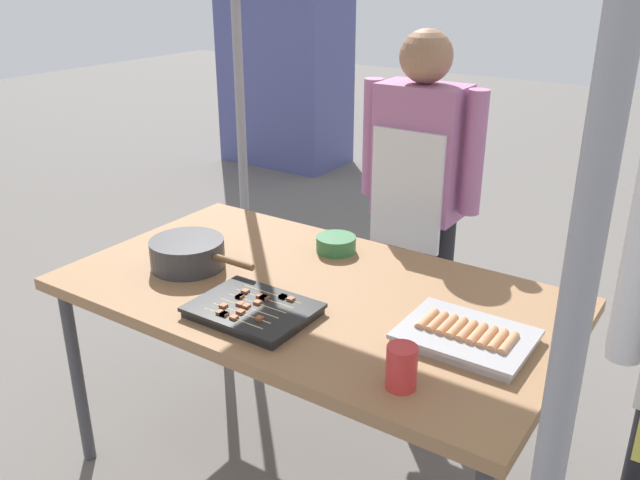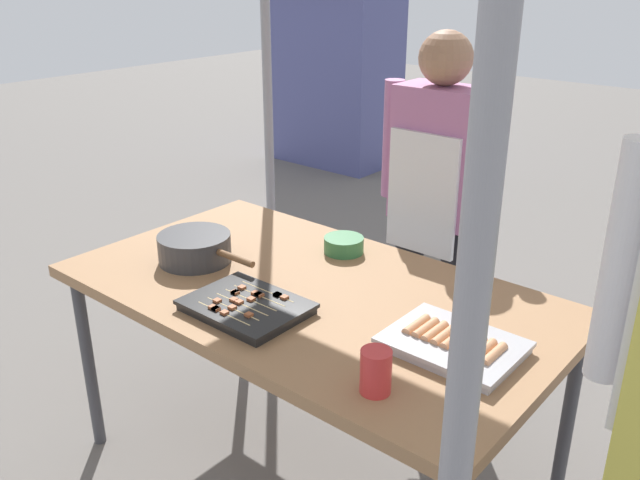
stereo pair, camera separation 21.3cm
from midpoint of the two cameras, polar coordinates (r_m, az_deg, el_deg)
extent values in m
plane|color=#66605B|center=(2.58, 1.74, -19.18)|extent=(18.00, 18.00, 0.00)
cube|color=#9E724C|center=(2.16, 1.97, -4.61)|extent=(1.60, 0.90, 0.04)
cylinder|color=#3F3F44|center=(2.61, -16.78, -9.95)|extent=(0.04, 0.04, 0.71)
cylinder|color=#3F3F44|center=(3.03, -4.57, -4.21)|extent=(0.04, 0.04, 0.71)
cylinder|color=#3F3F44|center=(2.39, 22.66, -14.27)|extent=(0.04, 0.04, 0.71)
cylinder|color=gray|center=(0.96, 18.10, -16.82)|extent=(0.04, 0.04, 2.25)
cylinder|color=gray|center=(3.21, -2.51, 11.90)|extent=(0.04, 0.04, 2.25)
cube|color=#ADADB2|center=(1.88, 14.42, -8.85)|extent=(0.34, 0.25, 0.02)
cube|color=#ADADB2|center=(1.87, 14.47, -8.43)|extent=(0.35, 0.26, 0.01)
cylinder|color=tan|center=(1.91, 11.35, -7.18)|extent=(0.03, 0.11, 0.03)
cylinder|color=tan|center=(1.90, 12.12, -7.44)|extent=(0.03, 0.11, 0.03)
cylinder|color=tan|center=(1.89, 12.90, -7.71)|extent=(0.03, 0.11, 0.03)
cylinder|color=tan|center=(1.88, 13.69, -7.97)|extent=(0.03, 0.11, 0.03)
cylinder|color=tan|center=(1.87, 14.49, -8.24)|extent=(0.03, 0.11, 0.03)
cylinder|color=tan|center=(1.86, 15.30, -8.51)|extent=(0.03, 0.11, 0.03)
cylinder|color=tan|center=(1.85, 16.12, -8.78)|extent=(0.03, 0.11, 0.03)
cylinder|color=tan|center=(1.84, 16.95, -9.05)|extent=(0.03, 0.11, 0.03)
cylinder|color=tan|center=(1.83, 17.79, -9.32)|extent=(0.03, 0.11, 0.03)
cube|color=black|center=(2.01, -3.23, -5.89)|extent=(0.34, 0.25, 0.02)
cube|color=black|center=(2.01, -3.24, -5.48)|extent=(0.35, 0.27, 0.01)
cylinder|color=tan|center=(1.95, -5.06, -6.32)|extent=(0.22, 0.01, 0.01)
cube|color=#9E512D|center=(1.94, -4.97, -6.36)|extent=(0.02, 0.02, 0.02)
cube|color=#9E512D|center=(1.97, -5.71, -6.03)|extent=(0.02, 0.02, 0.02)
cube|color=#9E512D|center=(1.97, -5.73, -6.02)|extent=(0.02, 0.02, 0.02)
cube|color=#9E512D|center=(1.98, -6.02, -5.89)|extent=(0.02, 0.02, 0.02)
cylinder|color=tan|center=(1.97, -4.32, -5.94)|extent=(0.22, 0.01, 0.01)
cube|color=#9E512D|center=(1.97, -4.35, -5.93)|extent=(0.02, 0.02, 0.02)
cube|color=#9E512D|center=(2.01, -5.69, -5.34)|extent=(0.02, 0.02, 0.02)
cube|color=#9E512D|center=(1.93, -2.88, -6.56)|extent=(0.02, 0.02, 0.02)
cylinder|color=tan|center=(1.99, -3.60, -5.57)|extent=(0.22, 0.01, 0.01)
cube|color=#9E512D|center=(2.00, -3.82, -5.47)|extent=(0.02, 0.02, 0.02)
cube|color=#9E512D|center=(2.01, -4.29, -5.27)|extent=(0.02, 0.02, 0.02)
cylinder|color=tan|center=(2.02, -2.89, -5.20)|extent=(0.22, 0.01, 0.01)
cube|color=#9E512D|center=(2.01, -2.83, -5.23)|extent=(0.02, 0.02, 0.02)
cube|color=#9E512D|center=(2.06, -4.22, -4.65)|extent=(0.02, 0.02, 0.02)
cube|color=#9E512D|center=(2.06, -4.27, -4.63)|extent=(0.02, 0.02, 0.02)
cylinder|color=tan|center=(2.04, -2.20, -4.84)|extent=(0.22, 0.01, 0.01)
cube|color=#9E512D|center=(2.08, -3.72, -4.23)|extent=(0.02, 0.02, 0.02)
cube|color=#9E512D|center=(2.05, -2.52, -4.71)|extent=(0.02, 0.02, 0.02)
cube|color=#9E512D|center=(2.04, -2.24, -4.83)|extent=(0.02, 0.02, 0.02)
cube|color=#9E512D|center=(2.04, -2.11, -4.88)|extent=(0.02, 0.02, 0.02)
cylinder|color=tan|center=(2.06, -1.53, -4.49)|extent=(0.22, 0.01, 0.01)
cube|color=#9E512D|center=(2.04, -0.61, -4.85)|extent=(0.02, 0.02, 0.02)
cube|color=#9E512D|center=(2.02, 0.00, -5.09)|extent=(0.02, 0.02, 0.02)
cube|color=#9E512D|center=(2.04, -0.66, -4.83)|extent=(0.02, 0.02, 0.02)
cylinder|color=#38383A|center=(2.35, -8.02, -0.71)|extent=(0.25, 0.25, 0.10)
cylinder|color=brown|center=(2.20, -4.44, -1.61)|extent=(0.16, 0.02, 0.02)
cylinder|color=#386B33|center=(2.33, -8.07, 0.17)|extent=(0.23, 0.23, 0.01)
cylinder|color=#33723F|center=(2.41, 4.55, -0.46)|extent=(0.14, 0.14, 0.06)
cylinder|color=red|center=(1.66, 8.48, -11.03)|extent=(0.08, 0.08, 0.11)
cylinder|color=black|center=(2.98, 9.43, -4.55)|extent=(0.12, 0.12, 0.75)
cylinder|color=black|center=(2.89, 13.17, -5.77)|extent=(0.12, 0.12, 0.75)
cube|color=#B26B9E|center=(2.70, 12.29, 7.01)|extent=(0.34, 0.20, 0.53)
cube|color=white|center=(2.64, 10.91, 3.78)|extent=(0.30, 0.02, 0.48)
cylinder|color=#B26B9E|center=(2.80, 8.36, 8.40)|extent=(0.08, 0.08, 0.48)
cylinder|color=#B26B9E|center=(2.60, 16.61, 6.62)|extent=(0.08, 0.08, 0.48)
sphere|color=#9E7256|center=(2.63, 12.97, 14.75)|extent=(0.20, 0.20, 0.20)
cylinder|color=white|center=(1.54, 27.84, -1.97)|extent=(0.08, 0.08, 0.53)
cube|color=#4C518C|center=(6.11, 2.37, 16.20)|extent=(1.05, 0.64, 2.09)
camera|label=1|loc=(0.11, -87.14, 1.19)|focal=37.87mm
camera|label=2|loc=(0.11, 92.86, -1.19)|focal=37.87mm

